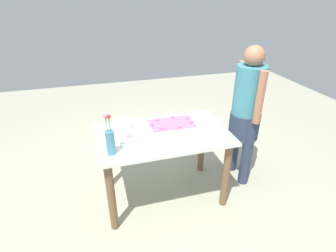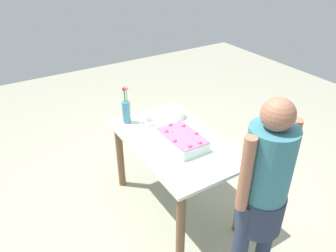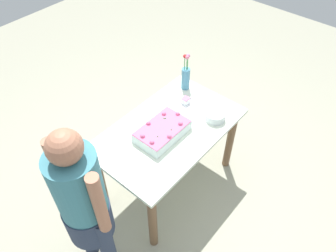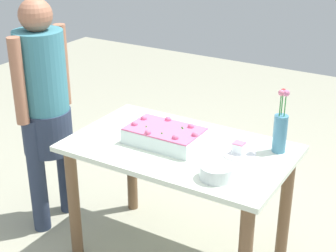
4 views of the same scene
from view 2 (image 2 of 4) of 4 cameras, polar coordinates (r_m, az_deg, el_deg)
ground_plane at (r=3.26m, az=1.16°, el=-13.48°), size 8.00×8.00×0.00m
dining_table at (r=2.87m, az=1.29°, el=-4.76°), size 1.23×0.75×0.75m
sheet_cake at (r=2.71m, az=2.53°, el=-2.37°), size 0.42×0.26×0.11m
serving_plate_with_slice at (r=2.99m, az=-3.31°, el=0.29°), size 0.19×0.19×0.07m
cake_knife at (r=2.41m, az=2.47°, el=-8.53°), size 0.18×0.06×0.00m
flower_vase at (r=3.02m, az=-7.29°, el=2.79°), size 0.07×0.07×0.36m
fruit_bowl at (r=3.12m, az=1.40°, el=2.12°), size 0.17×0.17×0.07m
person_standing at (r=2.23m, az=16.35°, el=-10.30°), size 0.31×0.45×1.49m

